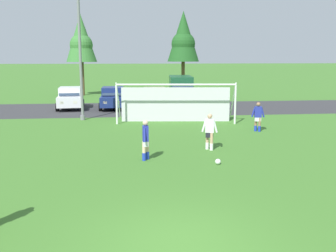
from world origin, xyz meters
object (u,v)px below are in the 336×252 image
parked_car_slot_center_left (155,99)px  parked_car_slot_center (181,90)px  player_striker_near (258,117)px  soccer_ball (218,162)px  parked_car_slot_left (113,98)px  player_defender_far (210,132)px  street_lamp (83,55)px  soccer_goal (176,102)px  parked_car_slot_far_left (70,98)px  player_midfield_center (146,140)px

parked_car_slot_center_left → parked_car_slot_center: bearing=39.9°
player_striker_near → parked_car_slot_center_left: parked_car_slot_center_left is taller
soccer_ball → parked_car_slot_left: 17.42m
player_defender_far → parked_car_slot_left: size_ratio=0.39×
soccer_ball → street_lamp: bearing=118.6°
soccer_goal → parked_car_slot_far_left: bearing=136.7°
parked_car_slot_left → player_midfield_center: bearing=-83.5°
player_midfield_center → street_lamp: size_ratio=0.20×
parked_car_slot_center → street_lamp: street_lamp is taller
soccer_goal → parked_car_slot_far_left: soccer_goal is taller
soccer_ball → player_midfield_center: 3.01m
parked_car_slot_center → street_lamp: (-7.26, -6.18, 2.87)m
player_striker_near → parked_car_slot_center_left: (-5.03, 9.35, 0.05)m
street_lamp → parked_car_slot_center: bearing=40.4°
player_striker_near → player_midfield_center: 8.45m
player_defender_far → parked_car_slot_center: size_ratio=0.33×
soccer_goal → parked_car_slot_center: 7.78m
parked_car_slot_left → street_lamp: size_ratio=0.52×
parked_car_slot_far_left → parked_car_slot_center: size_ratio=0.87×
soccer_ball → parked_car_slot_left: size_ratio=0.05×
player_striker_near → parked_car_slot_left: parked_car_slot_left is taller
player_defender_far → parked_car_slot_left: (-4.74, 14.42, 0.05)m
parked_car_slot_left → parked_car_slot_center: bearing=8.1°
soccer_ball → player_striker_near: player_striker_near is taller
soccer_goal → player_defender_far: soccer_goal is taller
player_defender_far → parked_car_slot_center_left: 13.38m
parked_car_slot_center_left → player_defender_far: bearing=-83.9°
player_defender_far → parked_car_slot_far_left: parked_car_slot_far_left is taller
parked_car_slot_far_left → soccer_ball: bearing=-65.0°
player_defender_far → parked_car_slot_center: (0.86, 15.21, 0.52)m
parked_car_slot_far_left → parked_car_slot_left: (3.38, -0.28, 0.00)m
soccer_ball → parked_car_slot_center_left: parked_car_slot_center_left is taller
street_lamp → player_midfield_center: bearing=-71.6°
player_defender_far → parked_car_slot_far_left: 16.79m
player_midfield_center → parked_car_slot_left: size_ratio=0.39×
player_midfield_center → player_striker_near: bearing=39.3°
street_lamp → parked_car_slot_far_left: bearing=106.9°
parked_car_slot_far_left → player_defender_far: bearing=-61.1°
player_midfield_center → player_defender_far: bearing=25.6°
street_lamp → soccer_goal: bearing=-14.1°
parked_car_slot_far_left → parked_car_slot_left: size_ratio=1.02×
parked_car_slot_center → parked_car_slot_center_left: bearing=-140.1°
soccer_goal → player_midfield_center: size_ratio=4.62×
parked_car_slot_far_left → parked_car_slot_center_left: (6.70, -1.39, 0.00)m
player_midfield_center → parked_car_slot_center: 17.05m
parked_car_slot_center → parked_car_slot_left: bearing=-171.9°
parked_car_slot_center_left → parked_car_slot_center: (2.28, 1.91, 0.47)m
player_midfield_center → parked_car_slot_far_left: bearing=107.9°
player_defender_far → street_lamp: (-6.40, 9.03, 3.39)m
soccer_ball → player_midfield_center: (-2.76, 0.97, 0.71)m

